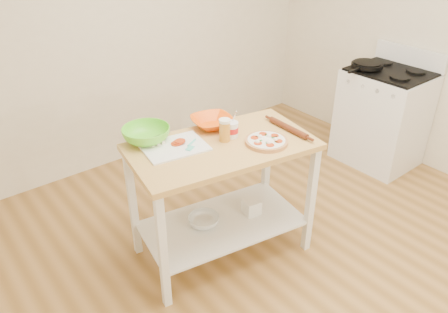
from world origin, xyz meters
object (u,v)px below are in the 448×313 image
object	(u,v)px
shelf_bin	(251,207)
shelf_glass_bowl	(204,221)
prep_island	(222,176)
yogurt_tub	(232,129)
skillet	(367,65)
knife	(150,140)
cutting_board	(174,146)
rolling_pin	(288,128)
beer_pint	(225,130)
gas_stove	(382,117)
pizza	(266,141)
green_bowl	(146,135)
spatula	(191,145)
orange_bowl	(212,122)

from	to	relation	value
shelf_bin	shelf_glass_bowl	bearing A→B (deg)	162.82
prep_island	yogurt_tub	distance (m)	0.33
yogurt_tub	skillet	bearing A→B (deg)	7.11
knife	yogurt_tub	xyz separation A→B (m)	(0.47, -0.27, 0.04)
cutting_board	shelf_bin	xyz separation A→B (m)	(0.51, -0.21, -0.59)
prep_island	rolling_pin	xyz separation A→B (m)	(0.48, -0.13, 0.27)
skillet	yogurt_tub	bearing A→B (deg)	-178.25
beer_pint	skillet	bearing A→B (deg)	7.24
beer_pint	cutting_board	bearing A→B (deg)	158.13
gas_stove	pizza	distance (m)	1.89
yogurt_tub	shelf_glass_bowl	world-z (taller)	yogurt_tub
skillet	green_bowl	size ratio (longest dim) A/B	1.45
gas_stove	yogurt_tub	world-z (taller)	gas_stove
spatula	orange_bowl	world-z (taller)	orange_bowl
spatula	yogurt_tub	distance (m)	0.31
pizza	spatula	xyz separation A→B (m)	(-0.42, 0.26, -0.00)
green_bowl	shelf_glass_bowl	distance (m)	0.75
knife	orange_bowl	bearing A→B (deg)	-15.82
gas_stove	skillet	size ratio (longest dim) A/B	2.44
shelf_glass_bowl	beer_pint	bearing A→B (deg)	-9.28
beer_pint	prep_island	bearing A→B (deg)	-147.40
shelf_bin	knife	bearing A→B (deg)	148.00
skillet	cutting_board	world-z (taller)	skillet
skillet	rolling_pin	distance (m)	1.50
beer_pint	yogurt_tub	bearing A→B (deg)	10.72
skillet	yogurt_tub	distance (m)	1.82
rolling_pin	pizza	bearing A→B (deg)	-171.15
prep_island	green_bowl	world-z (taller)	green_bowl
cutting_board	yogurt_tub	world-z (taller)	yogurt_tub
pizza	skillet	bearing A→B (deg)	14.60
cutting_board	green_bowl	world-z (taller)	green_bowl
knife	shelf_bin	world-z (taller)	knife
pizza	yogurt_tub	xyz separation A→B (m)	(-0.12, 0.21, 0.04)
gas_stove	yogurt_tub	xyz separation A→B (m)	(-1.94, -0.05, 0.48)
cutting_board	shelf_glass_bowl	size ratio (longest dim) A/B	1.99
skillet	yogurt_tub	xyz separation A→B (m)	(-1.80, -0.22, -0.02)
knife	green_bowl	bearing A→B (deg)	101.79
spatula	shelf_bin	world-z (taller)	spatula
skillet	beer_pint	distance (m)	1.89
spatula	beer_pint	xyz separation A→B (m)	(0.23, -0.06, 0.06)
orange_bowl	rolling_pin	world-z (taller)	orange_bowl
cutting_board	spatula	world-z (taller)	cutting_board
prep_island	orange_bowl	distance (m)	0.39
spatula	knife	distance (m)	0.28
cutting_board	rolling_pin	bearing A→B (deg)	-11.58
shelf_glass_bowl	spatula	bearing A→B (deg)	151.78
skillet	knife	world-z (taller)	skillet
prep_island	knife	bearing A→B (deg)	138.36
gas_stove	knife	bearing A→B (deg)	174.12
beer_pint	shelf_glass_bowl	xyz separation A→B (m)	(-0.17, 0.03, -0.68)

